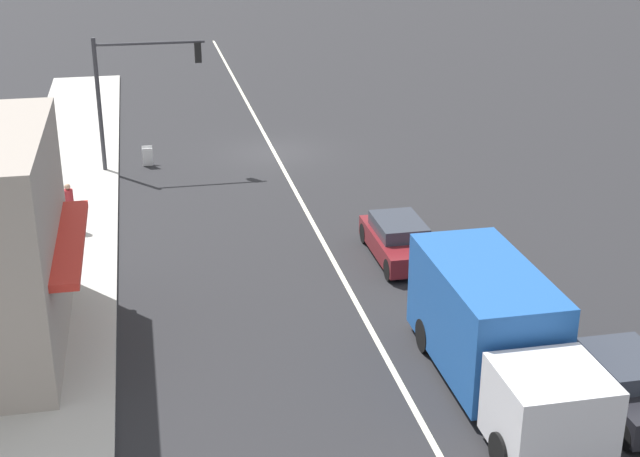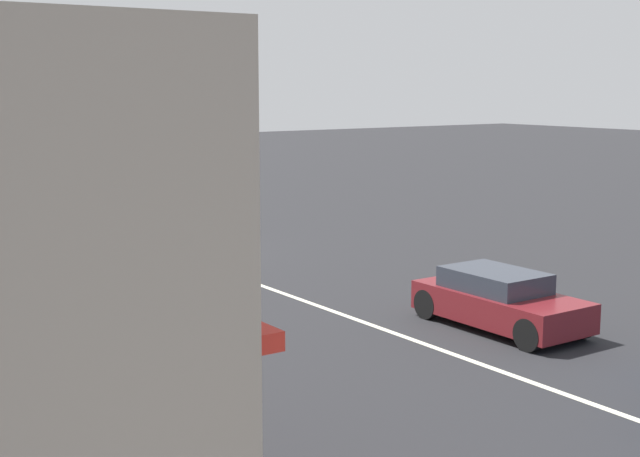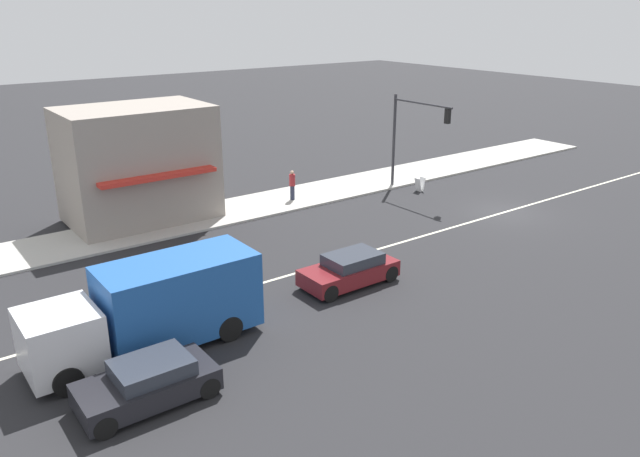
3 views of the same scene
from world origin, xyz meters
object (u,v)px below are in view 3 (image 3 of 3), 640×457
object	(u,v)px
delivery_truck	(154,307)
sedan_dark	(148,383)
traffic_signal_main	(411,128)
pedestrian	(292,184)
warning_aframe_sign	(420,185)
sedan_maroon	(350,270)

from	to	relation	value
delivery_truck	sedan_dark	world-z (taller)	delivery_truck
traffic_signal_main	pedestrian	size ratio (longest dim) A/B	3.26
traffic_signal_main	delivery_truck	distance (m)	21.46
traffic_signal_main	sedan_dark	distance (m)	24.01
traffic_signal_main	warning_aframe_sign	size ratio (longest dim) A/B	6.69
sedan_maroon	pedestrian	bearing A→B (deg)	-22.73
delivery_truck	sedan_dark	xyz separation A→B (m)	(-2.80, 1.39, -0.84)
pedestrian	sedan_maroon	size ratio (longest dim) A/B	0.43
sedan_dark	sedan_maroon	distance (m)	10.04
warning_aframe_sign	sedan_dark	bearing A→B (deg)	116.41
sedan_dark	warning_aframe_sign	bearing A→B (deg)	-63.59
traffic_signal_main	pedestrian	xyz separation A→B (m)	(2.47, 6.86, -2.87)
traffic_signal_main	delivery_truck	world-z (taller)	traffic_signal_main
pedestrian	traffic_signal_main	bearing A→B (deg)	-109.76
sedan_dark	sedan_maroon	xyz separation A→B (m)	(2.80, -9.64, 0.01)
pedestrian	sedan_maroon	world-z (taller)	pedestrian
pedestrian	delivery_truck	world-z (taller)	delivery_truck
pedestrian	sedan_dark	distance (m)	19.63
pedestrian	warning_aframe_sign	distance (m)	7.99
pedestrian	delivery_truck	distance (m)	16.72
warning_aframe_sign	sedan_dark	size ratio (longest dim) A/B	0.22
traffic_signal_main	delivery_truck	size ratio (longest dim) A/B	0.75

